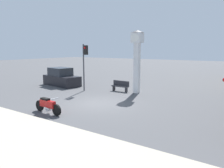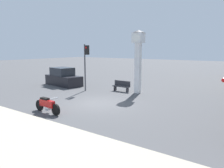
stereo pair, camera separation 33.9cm
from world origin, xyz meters
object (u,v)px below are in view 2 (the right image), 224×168
object	(u,v)px
clock_tower	(138,53)
motorcycle	(47,105)
bench	(122,86)
parked_car	(63,78)
traffic_light	(86,59)

from	to	relation	value
clock_tower	motorcycle	bearing A→B (deg)	-100.05
clock_tower	bench	world-z (taller)	clock_tower
clock_tower	bench	size ratio (longest dim) A/B	3.25
clock_tower	parked_car	distance (m)	8.60
clock_tower	traffic_light	world-z (taller)	clock_tower
motorcycle	bench	world-z (taller)	motorcycle
clock_tower	traffic_light	xyz separation A→B (m)	(-4.13, -1.81, -0.57)
bench	parked_car	world-z (taller)	parked_car
clock_tower	parked_car	bearing A→B (deg)	-173.64
traffic_light	parked_car	xyz separation A→B (m)	(-4.00, 0.91, -2.06)
traffic_light	bench	xyz separation A→B (m)	(2.62, 1.66, -2.32)
clock_tower	bench	distance (m)	3.27
motorcycle	traffic_light	bearing A→B (deg)	116.23
motorcycle	bench	xyz separation A→B (m)	(-0.06, 8.00, 0.01)
motorcycle	traffic_light	distance (m)	7.27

